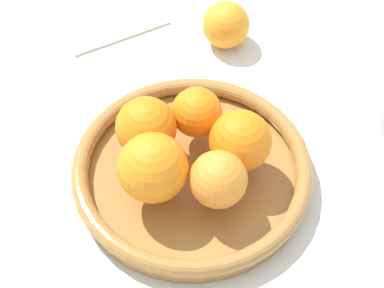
{
  "coord_description": "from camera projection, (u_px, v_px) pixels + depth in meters",
  "views": [
    {
      "loc": [
        -0.47,
        0.03,
        0.67
      ],
      "look_at": [
        0.0,
        0.0,
        0.07
      ],
      "focal_mm": 60.0,
      "sensor_mm": 36.0,
      "label": 1
    }
  ],
  "objects": [
    {
      "name": "napkin_folded",
      "position": [
        103.0,
        8.0,
        1.03
      ],
      "size": [
        0.21,
        0.21,
        0.01
      ],
      "primitive_type": "cube",
      "rotation": [
        0.0,
        0.0,
        0.43
      ],
      "color": "beige",
      "rests_on": "ground_plane"
    },
    {
      "name": "fruit_bowl",
      "position": [
        192.0,
        171.0,
        0.81
      ],
      "size": [
        0.3,
        0.3,
        0.04
      ],
      "color": "#A57238",
      "rests_on": "ground_plane"
    },
    {
      "name": "orange_pile",
      "position": [
        186.0,
        147.0,
        0.76
      ],
      "size": [
        0.17,
        0.19,
        0.08
      ],
      "color": "orange",
      "rests_on": "fruit_bowl"
    },
    {
      "name": "ground_plane",
      "position": [
        192.0,
        179.0,
        0.82
      ],
      "size": [
        4.0,
        4.0,
        0.0
      ],
      "primitive_type": "plane",
      "color": "silver"
    },
    {
      "name": "stray_orange",
      "position": [
        226.0,
        25.0,
        0.95
      ],
      "size": [
        0.07,
        0.07,
        0.07
      ],
      "primitive_type": "sphere",
      "color": "orange",
      "rests_on": "ground_plane"
    }
  ]
}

